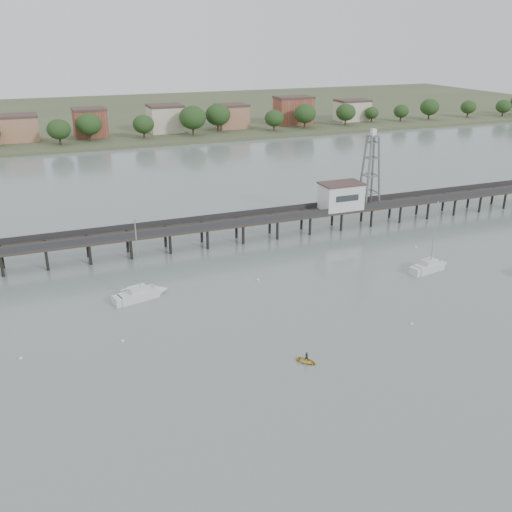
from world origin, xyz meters
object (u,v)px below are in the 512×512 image
Objects in this scene: sailboat_c at (433,266)px; yellow_dinghy at (306,362)px; lattice_tower at (371,171)px; pier at (222,224)px; sailboat_b at (146,293)px.

sailboat_c is 5.04× the size of yellow_dinghy.
yellow_dinghy is (-32.51, -18.16, -0.65)m from sailboat_c.
pier is at bearing -180.00° from lattice_tower.
yellow_dinghy is at bearing -129.14° from lattice_tower.
lattice_tower is 6.20× the size of yellow_dinghy.
yellow_dinghy is (-3.79, -43.36, -3.79)m from pier.
sailboat_b is (-18.15, -18.20, -3.15)m from pier.
sailboat_b reaches higher than pier.
yellow_dinghy is at bearing -95.00° from pier.
pier is 9.68× the size of lattice_tower.
pier is at bearing 47.73° from yellow_dinghy.
pier is 32.34m from lattice_tower.
lattice_tower is 57.00m from yellow_dinghy.
sailboat_b is 5.25× the size of yellow_dinghy.
yellow_dinghy is (14.36, -25.16, -0.64)m from sailboat_b.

